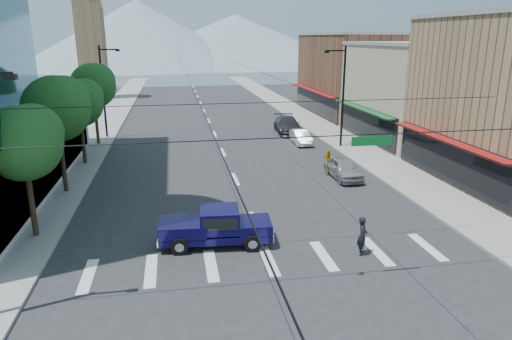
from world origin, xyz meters
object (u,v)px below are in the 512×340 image
object	(u,v)px
parked_car_near	(343,168)
parked_car_far	(288,125)
pickup_truck	(215,226)
pedestrian	(362,236)
parked_car_mid	(301,137)

from	to	relation	value
parked_car_near	parked_car_far	bearing A→B (deg)	89.19
pickup_truck	pedestrian	distance (m)	6.94
pedestrian	parked_car_far	distance (m)	28.02
parked_car_far	pedestrian	bearing A→B (deg)	-92.61
pedestrian	parked_car_mid	size ratio (longest dim) A/B	0.46
pedestrian	pickup_truck	bearing A→B (deg)	88.07
pickup_truck	parked_car_far	size ratio (longest dim) A/B	0.95
parked_car_near	parked_car_mid	xyz separation A→B (m)	(0.00, 11.15, -0.08)
pickup_truck	pedestrian	bearing A→B (deg)	-13.99
pedestrian	parked_car_near	world-z (taller)	pedestrian
pedestrian	parked_car_mid	xyz separation A→B (m)	(3.42, 22.62, -0.26)
pedestrian	parked_car_near	distance (m)	11.97
parked_car_mid	parked_car_far	size ratio (longest dim) A/B	0.68
parked_car_mid	parked_car_far	bearing A→B (deg)	91.63
parked_car_near	parked_car_mid	world-z (taller)	parked_car_near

